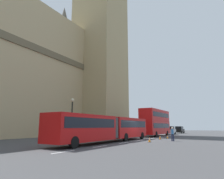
{
  "coord_description": "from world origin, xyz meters",
  "views": [
    {
      "loc": [
        -24.17,
        -10.32,
        1.76
      ],
      "look_at": [
        0.23,
        4.27,
        7.16
      ],
      "focal_mm": 31.46,
      "sensor_mm": 36.0,
      "label": 1
    }
  ],
  "objects": [
    {
      "name": "street_lamp",
      "position": [
        -5.73,
        6.5,
        3.06
      ],
      "size": [
        0.44,
        0.44,
        5.27
      ],
      "color": "black",
      "rests_on": "ground_plane"
    },
    {
      "name": "double_decker_bus",
      "position": [
        12.59,
        2.0,
        2.71
      ],
      "size": [
        10.68,
        2.54,
        4.9
      ],
      "color": "red",
      "rests_on": "ground_plane"
    },
    {
      "name": "traffic_cone_west",
      "position": [
        -1.91,
        -2.06,
        0.28
      ],
      "size": [
        0.36,
        0.36,
        0.58
      ],
      "color": "black",
      "rests_on": "ground_plane"
    },
    {
      "name": "traffic_cone_east",
      "position": [
        6.05,
        -1.94,
        0.28
      ],
      "size": [
        0.36,
        0.36,
        0.58
      ],
      "color": "black",
      "rests_on": "ground_plane"
    },
    {
      "name": "lane_centre_marking",
      "position": [
        2.49,
        0.0,
        0.0
      ],
      "size": [
        34.4,
        0.16,
        0.01
      ],
      "color": "silver",
      "rests_on": "ground_plane"
    },
    {
      "name": "articulated_bus",
      "position": [
        -4.41,
        1.99,
        1.75
      ],
      "size": [
        17.6,
        2.54,
        2.9
      ],
      "color": "#B20F0F",
      "rests_on": "ground_plane"
    },
    {
      "name": "pedestrian_near_cones",
      "position": [
        0.99,
        -4.0,
        0.91
      ],
      "size": [
        0.43,
        0.36,
        1.69
      ],
      "color": "#262D4C",
      "rests_on": "ground_plane"
    },
    {
      "name": "sedan_lead",
      "position": [
        22.18,
        1.88,
        0.91
      ],
      "size": [
        4.4,
        1.86,
        1.85
      ],
      "color": "#B7B7BC",
      "rests_on": "ground_plane"
    },
    {
      "name": "ground_plane",
      "position": [
        0.0,
        0.0,
        0.0
      ],
      "size": [
        160.0,
        160.0,
        0.0
      ],
      "primitive_type": "plane",
      "color": "#424244"
    },
    {
      "name": "traffic_cone_middle",
      "position": [
        3.73,
        -1.54,
        0.28
      ],
      "size": [
        0.36,
        0.36,
        0.58
      ],
      "color": "black",
      "rests_on": "ground_plane"
    },
    {
      "name": "sedan_trailing",
      "position": [
        32.65,
        1.97,
        0.91
      ],
      "size": [
        4.4,
        1.86,
        1.85
      ],
      "color": "black",
      "rests_on": "ground_plane"
    }
  ]
}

